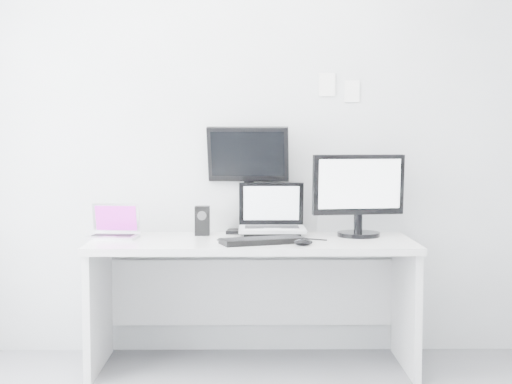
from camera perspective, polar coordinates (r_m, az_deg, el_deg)
back_wall at (r=4.50m, az=-0.30°, el=4.79°), size 3.60×0.00×3.60m
desk at (r=4.25m, az=-0.27°, el=-8.54°), size 1.80×0.70×0.73m
macbook at (r=4.30m, az=-10.94°, el=-2.15°), size 0.30×0.24×0.21m
speaker at (r=4.38m, az=-4.13°, el=-2.20°), size 0.11×0.11×0.17m
dell_laptop at (r=4.30m, az=1.23°, el=-1.32°), size 0.38×0.30×0.32m
rear_monitor at (r=4.45m, az=-0.58°, el=1.04°), size 0.50×0.23×0.66m
samsung_monitor at (r=4.34m, az=7.88°, el=-0.15°), size 0.57×0.33×0.49m
keyboard at (r=4.04m, az=0.51°, el=-3.75°), size 0.48×0.30×0.03m
mouse at (r=3.96m, az=3.63°, el=-3.87°), size 0.12×0.10×0.03m
wall_note_0 at (r=4.53m, az=5.46°, el=8.19°), size 0.10×0.00×0.14m
wall_note_1 at (r=4.54m, az=7.35°, el=7.66°), size 0.09×0.00×0.13m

